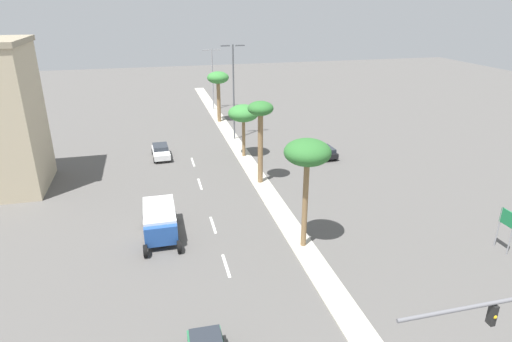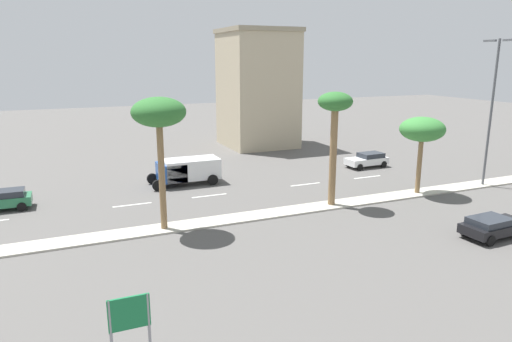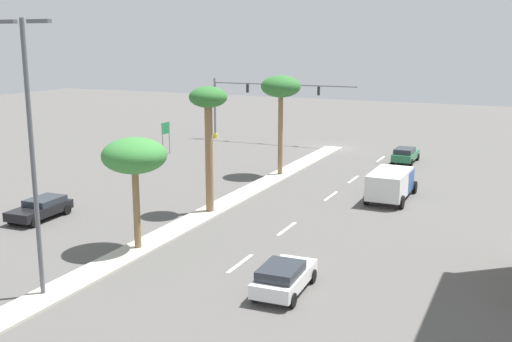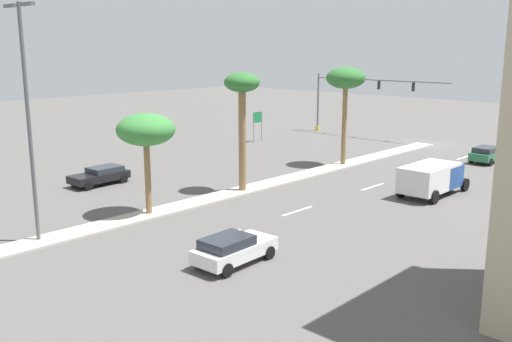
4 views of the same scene
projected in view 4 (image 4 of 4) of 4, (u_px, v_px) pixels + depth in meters
The scene contains 17 objects.
ground_plane at pixel (209, 200), 37.28m from camera, with size 160.00×160.00×0.00m, color #565451.
median_curb at pixel (93, 228), 31.23m from camera, with size 1.80×76.69×0.12m, color #B7B2A3.
lane_stripe_left at pixel (464, 157), 51.63m from camera, with size 0.20×2.80×0.01m, color silver.
lane_stripe_near at pixel (413, 174), 44.95m from camera, with size 0.20×2.80×0.01m, color silver.
lane_stripe_rear at pixel (373, 187), 40.78m from camera, with size 0.20×2.80×0.01m, color silver.
lane_stripe_far at pixel (297, 211), 34.74m from camera, with size 0.20×2.80×0.01m, color silver.
lane_stripe_inboard at pixel (222, 235), 30.24m from camera, with size 0.20×2.80×0.01m, color silver.
traffic_signal_gantry at pixel (349, 95), 64.57m from camera, with size 16.71×0.53×6.79m.
directional_road_sign at pixel (258, 121), 59.73m from camera, with size 0.10×1.32×3.17m.
palm_tree_center at pixel (346, 80), 46.67m from camera, with size 3.22×3.22×8.11m.
palm_tree_leading at pixel (242, 93), 38.03m from camera, with size 2.42×2.42×8.07m.
palm_tree_right at pixel (146, 131), 32.88m from camera, with size 3.42×3.42×5.97m.
street_lamp_right at pixel (28, 108), 27.87m from camera, with size 2.90×0.24×11.80m.
sedan_black_right at pixel (101, 175), 41.37m from camera, with size 2.16×4.34×1.27m.
sedan_white_leading at pixel (233, 249), 26.12m from camera, with size 2.09×4.22×1.39m.
sedan_green_far at pixel (488, 154), 49.29m from camera, with size 1.94×4.22×1.40m.
box_truck at pixel (433, 177), 38.30m from camera, with size 2.63×5.89×2.14m.
Camera 4 is at (-27.05, 53.81, 9.82)m, focal length 39.85 mm.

